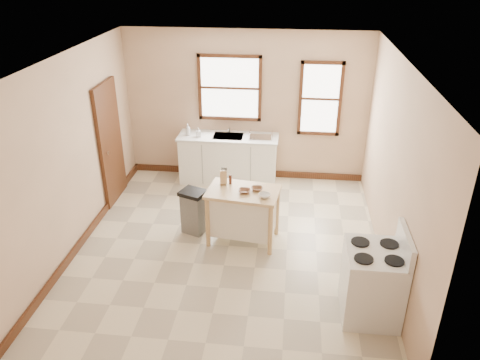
{
  "coord_description": "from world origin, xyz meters",
  "views": [
    {
      "loc": [
        0.84,
        -5.83,
        4.06
      ],
      "look_at": [
        0.13,
        0.4,
        0.93
      ],
      "focal_mm": 35.0,
      "sensor_mm": 36.0,
      "label": 1
    }
  ],
  "objects_px": {
    "soap_bottle_a": "(188,129)",
    "dish_rack": "(261,135)",
    "soap_bottle_b": "(198,132)",
    "trash_bin": "(194,211)",
    "bowl_a": "(244,191)",
    "bowl_c": "(265,196)",
    "gas_stove": "(373,274)",
    "knife_block": "(223,178)",
    "pepper_grinder": "(230,179)",
    "kitchen_island": "(243,216)",
    "bowl_b": "(257,189)"
  },
  "relations": [
    {
      "from": "soap_bottle_a",
      "to": "dish_rack",
      "type": "xyz_separation_m",
      "value": [
        1.36,
        0.02,
        -0.06
      ]
    },
    {
      "from": "soap_bottle_b",
      "to": "trash_bin",
      "type": "relative_size",
      "value": 0.24
    },
    {
      "from": "bowl_a",
      "to": "bowl_c",
      "type": "bearing_deg",
      "value": -20.85
    },
    {
      "from": "soap_bottle_a",
      "to": "soap_bottle_b",
      "type": "distance_m",
      "value": 0.22
    },
    {
      "from": "soap_bottle_a",
      "to": "dish_rack",
      "type": "distance_m",
      "value": 1.36
    },
    {
      "from": "gas_stove",
      "to": "knife_block",
      "type": "bearing_deg",
      "value": 141.37
    },
    {
      "from": "soap_bottle_a",
      "to": "knife_block",
      "type": "bearing_deg",
      "value": -55.43
    },
    {
      "from": "soap_bottle_b",
      "to": "pepper_grinder",
      "type": "xyz_separation_m",
      "value": [
        0.82,
        -1.71,
        -0.08
      ]
    },
    {
      "from": "kitchen_island",
      "to": "trash_bin",
      "type": "xyz_separation_m",
      "value": [
        -0.79,
        0.15,
        -0.07
      ]
    },
    {
      "from": "soap_bottle_b",
      "to": "trash_bin",
      "type": "height_order",
      "value": "soap_bottle_b"
    },
    {
      "from": "bowl_b",
      "to": "kitchen_island",
      "type": "bearing_deg",
      "value": -169.37
    },
    {
      "from": "soap_bottle_b",
      "to": "bowl_b",
      "type": "relative_size",
      "value": 1.02
    },
    {
      "from": "kitchen_island",
      "to": "knife_block",
      "type": "bearing_deg",
      "value": 156.98
    },
    {
      "from": "trash_bin",
      "to": "soap_bottle_a",
      "type": "bearing_deg",
      "value": 125.18
    },
    {
      "from": "dish_rack",
      "to": "pepper_grinder",
      "type": "distance_m",
      "value": 1.81
    },
    {
      "from": "dish_rack",
      "to": "kitchen_island",
      "type": "xyz_separation_m",
      "value": [
        -0.12,
        -1.98,
        -0.55
      ]
    },
    {
      "from": "soap_bottle_b",
      "to": "bowl_b",
      "type": "bearing_deg",
      "value": -79.57
    },
    {
      "from": "bowl_c",
      "to": "gas_stove",
      "type": "relative_size",
      "value": 0.14
    },
    {
      "from": "knife_block",
      "to": "bowl_a",
      "type": "distance_m",
      "value": 0.43
    },
    {
      "from": "kitchen_island",
      "to": "bowl_c",
      "type": "relative_size",
      "value": 6.13
    },
    {
      "from": "knife_block",
      "to": "bowl_c",
      "type": "distance_m",
      "value": 0.74
    },
    {
      "from": "soap_bottle_b",
      "to": "gas_stove",
      "type": "bearing_deg",
      "value": -73.65
    },
    {
      "from": "kitchen_island",
      "to": "bowl_c",
      "type": "bearing_deg",
      "value": -20.28
    },
    {
      "from": "dish_rack",
      "to": "bowl_c",
      "type": "xyz_separation_m",
      "value": [
        0.21,
        -2.15,
        -0.09
      ]
    },
    {
      "from": "knife_block",
      "to": "bowl_a",
      "type": "relative_size",
      "value": 1.13
    },
    {
      "from": "dish_rack",
      "to": "gas_stove",
      "type": "xyz_separation_m",
      "value": [
        1.59,
        -3.41,
        -0.38
      ]
    },
    {
      "from": "dish_rack",
      "to": "trash_bin",
      "type": "relative_size",
      "value": 0.59
    },
    {
      "from": "gas_stove",
      "to": "kitchen_island",
      "type": "bearing_deg",
      "value": 140.02
    },
    {
      "from": "soap_bottle_b",
      "to": "gas_stove",
      "type": "height_order",
      "value": "gas_stove"
    },
    {
      "from": "dish_rack",
      "to": "pepper_grinder",
      "type": "bearing_deg",
      "value": -113.18
    },
    {
      "from": "dish_rack",
      "to": "pepper_grinder",
      "type": "xyz_separation_m",
      "value": [
        -0.33,
        -1.78,
        -0.04
      ]
    },
    {
      "from": "soap_bottle_a",
      "to": "bowl_b",
      "type": "relative_size",
      "value": 1.31
    },
    {
      "from": "soap_bottle_b",
      "to": "bowl_a",
      "type": "bearing_deg",
      "value": -84.68
    },
    {
      "from": "soap_bottle_b",
      "to": "bowl_c",
      "type": "height_order",
      "value": "soap_bottle_b"
    },
    {
      "from": "bowl_b",
      "to": "soap_bottle_b",
      "type": "bearing_deg",
      "value": 123.52
    },
    {
      "from": "soap_bottle_a",
      "to": "gas_stove",
      "type": "height_order",
      "value": "gas_stove"
    },
    {
      "from": "pepper_grinder",
      "to": "bowl_a",
      "type": "xyz_separation_m",
      "value": [
        0.24,
        -0.25,
        -0.05
      ]
    },
    {
      "from": "bowl_c",
      "to": "gas_stove",
      "type": "bearing_deg",
      "value": -42.38
    },
    {
      "from": "soap_bottle_b",
      "to": "bowl_c",
      "type": "bearing_deg",
      "value": -79.82
    },
    {
      "from": "bowl_a",
      "to": "soap_bottle_b",
      "type": "bearing_deg",
      "value": 118.41
    },
    {
      "from": "bowl_a",
      "to": "trash_bin",
      "type": "relative_size",
      "value": 0.25
    },
    {
      "from": "trash_bin",
      "to": "bowl_c",
      "type": "bearing_deg",
      "value": 5.23
    },
    {
      "from": "soap_bottle_a",
      "to": "soap_bottle_b",
      "type": "xyz_separation_m",
      "value": [
        0.21,
        -0.06,
        -0.02
      ]
    },
    {
      "from": "knife_block",
      "to": "bowl_a",
      "type": "xyz_separation_m",
      "value": [
        0.34,
        -0.24,
        -0.08
      ]
    },
    {
      "from": "soap_bottle_b",
      "to": "dish_rack",
      "type": "distance_m",
      "value": 1.15
    },
    {
      "from": "kitchen_island",
      "to": "trash_bin",
      "type": "bearing_deg",
      "value": 176.82
    },
    {
      "from": "bowl_b",
      "to": "pepper_grinder",
      "type": "bearing_deg",
      "value": 159.13
    },
    {
      "from": "soap_bottle_b",
      "to": "knife_block",
      "type": "height_order",
      "value": "soap_bottle_b"
    },
    {
      "from": "kitchen_island",
      "to": "gas_stove",
      "type": "height_order",
      "value": "gas_stove"
    },
    {
      "from": "soap_bottle_b",
      "to": "gas_stove",
      "type": "distance_m",
      "value": 4.34
    }
  ]
}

